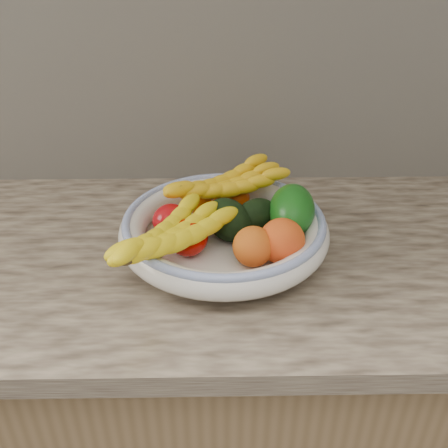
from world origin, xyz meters
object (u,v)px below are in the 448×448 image
green_mango (292,211)px  banana_bunch_front (170,240)px  fruit_bowl (224,229)px  banana_bunch_back (224,188)px

green_mango → banana_bunch_front: size_ratio=0.46×
fruit_bowl → green_mango: 0.13m
fruit_bowl → banana_bunch_front: (-0.09, -0.09, 0.03)m
fruit_bowl → banana_bunch_front: banana_bunch_front is taller
fruit_bowl → banana_bunch_back: bearing=88.7°
green_mango → banana_bunch_back: bearing=156.5°
banana_bunch_back → banana_bunch_front: size_ratio=0.96×
banana_bunch_front → fruit_bowl: bearing=-10.3°
fruit_bowl → green_mango: bearing=9.1°
banana_bunch_back → green_mango: bearing=-57.6°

